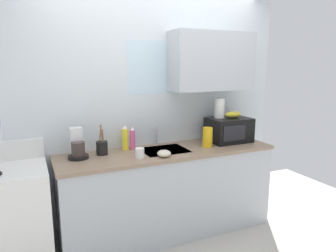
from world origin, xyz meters
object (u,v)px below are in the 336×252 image
object	(u,v)px
microwave	(229,130)
banana_bunch	(233,115)
dish_soap_bottle_pink	(132,139)
cereal_canister	(208,137)
utensil_crock	(102,147)
stove_range	(13,219)
mug_white	(140,153)
coffee_maker	(77,147)
small_bowl	(164,153)
paper_towel_roll	(219,108)
dish_soap_bottle_yellow	(125,138)

from	to	relation	value
microwave	banana_bunch	world-z (taller)	banana_bunch
dish_soap_bottle_pink	cereal_canister	size ratio (longest dim) A/B	1.13
microwave	utensil_crock	xyz separation A→B (m)	(-1.42, 0.07, -0.06)
stove_range	microwave	bearing A→B (deg)	1.15
dish_soap_bottle_pink	mug_white	size ratio (longest dim) A/B	2.45
dish_soap_bottle_pink	mug_white	distance (m)	0.34
cereal_canister	mug_white	distance (m)	0.80
coffee_maker	microwave	bearing A→B (deg)	-2.08
banana_bunch	stove_range	bearing A→B (deg)	-178.83
mug_white	small_bowl	distance (m)	0.23
cereal_canister	small_bowl	bearing A→B (deg)	-165.22
stove_range	dish_soap_bottle_pink	size ratio (longest dim) A/B	4.64
banana_bunch	paper_towel_roll	world-z (taller)	paper_towel_roll
mug_white	utensil_crock	size ratio (longest dim) A/B	0.32
stove_range	dish_soap_bottle_pink	world-z (taller)	dish_soap_bottle_pink
utensil_crock	coffee_maker	bearing A→B (deg)	-177.16
dish_soap_bottle_pink	small_bowl	size ratio (longest dim) A/B	1.79
microwave	cereal_canister	xyz separation A→B (m)	(-0.34, -0.10, -0.03)
dish_soap_bottle_pink	small_bowl	xyz separation A→B (m)	(0.18, -0.39, -0.08)
banana_bunch	mug_white	world-z (taller)	banana_bunch
cereal_canister	paper_towel_roll	bearing A→B (deg)	32.01
banana_bunch	coffee_maker	distance (m)	1.72
dish_soap_bottle_pink	mug_white	bearing A→B (deg)	-96.82
paper_towel_roll	small_bowl	size ratio (longest dim) A/B	1.69
dish_soap_bottle_pink	dish_soap_bottle_yellow	distance (m)	0.08
dish_soap_bottle_yellow	cereal_canister	distance (m)	0.86
cereal_canister	mug_white	size ratio (longest dim) A/B	2.18
banana_bunch	paper_towel_roll	size ratio (longest dim) A/B	0.91
coffee_maker	small_bowl	size ratio (longest dim) A/B	2.15
paper_towel_roll	mug_white	world-z (taller)	paper_towel_roll
coffee_maker	cereal_canister	world-z (taller)	coffee_maker
dish_soap_bottle_pink	small_bowl	world-z (taller)	dish_soap_bottle_pink
coffee_maker	utensil_crock	xyz separation A→B (m)	(0.23, 0.01, -0.03)
stove_range	paper_towel_roll	distance (m)	2.29
mug_white	utensil_crock	world-z (taller)	utensil_crock
microwave	paper_towel_roll	distance (m)	0.27
microwave	paper_towel_roll	world-z (taller)	paper_towel_roll
cereal_canister	small_bowl	distance (m)	0.59
cereal_canister	small_bowl	size ratio (longest dim) A/B	1.59
banana_bunch	dish_soap_bottle_pink	bearing A→B (deg)	172.78
microwave	small_bowl	world-z (taller)	microwave
dish_soap_bottle_yellow	mug_white	bearing A→B (deg)	-83.45
stove_range	cereal_canister	xyz separation A→B (m)	(1.89, -0.05, 0.55)
mug_white	stove_range	bearing A→B (deg)	172.59
small_bowl	dish_soap_bottle_yellow	bearing A→B (deg)	123.19
dish_soap_bottle_pink	small_bowl	distance (m)	0.44
coffee_maker	utensil_crock	size ratio (longest dim) A/B	0.94
microwave	paper_towel_roll	xyz separation A→B (m)	(-0.10, 0.05, 0.24)
microwave	coffee_maker	size ratio (longest dim) A/B	1.64
mug_white	paper_towel_roll	bearing A→B (deg)	13.13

